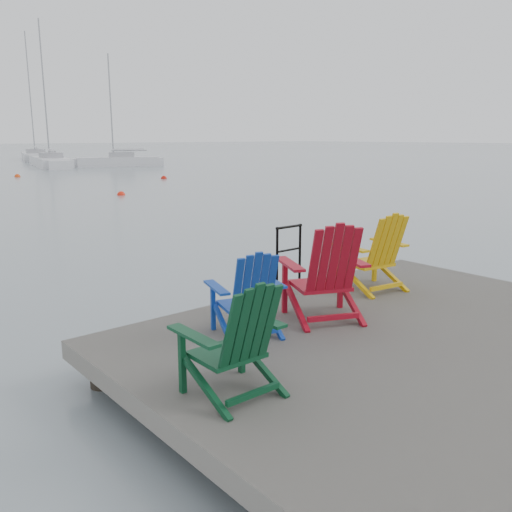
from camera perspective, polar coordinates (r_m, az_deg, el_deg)
ground at (r=6.28m, az=17.52°, el=-12.72°), size 400.00×400.00×0.00m
dock at (r=6.14m, az=17.74°, el=-9.78°), size 6.00×5.00×1.40m
handrail at (r=7.62m, az=3.47°, el=0.58°), size 0.48×0.04×0.90m
chair_green at (r=4.46m, az=-2.14°, el=-8.65°), size 0.80×0.74×1.00m
chair_blue at (r=5.79m, az=-0.81°, el=-3.89°), size 0.89×0.85×0.95m
chair_red at (r=6.30m, az=7.34°, el=-1.60°), size 1.14×1.09×1.17m
chair_yellow at (r=7.67m, az=12.47°, el=0.45°), size 0.96×0.90×1.09m
sailboat_near at (r=51.09m, az=-20.80°, el=9.19°), size 4.22×9.42×12.50m
sailboat_mid at (r=65.66m, az=-22.18°, el=9.64°), size 5.25×10.54×13.85m
sailboat_far at (r=50.03m, az=-14.30°, el=9.55°), size 7.11×4.02×9.74m
buoy_a at (r=25.37m, az=-14.01°, el=6.24°), size 0.36×0.36×0.36m
buoy_c at (r=34.70m, az=-9.68°, el=8.02°), size 0.38×0.38×0.38m
buoy_d at (r=39.05m, az=-23.82°, el=7.63°), size 0.38×0.38×0.38m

